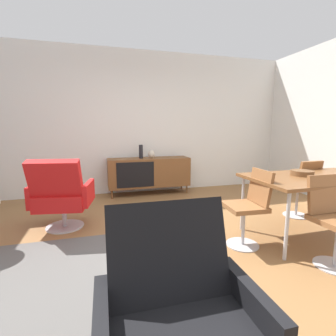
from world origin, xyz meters
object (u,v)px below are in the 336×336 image
object	(u,v)px
wooden_bowl_on_table	(302,173)
armchair_black_shell	(177,314)
vase_cobalt	(152,154)
lounge_chair_red	(61,194)
sideboard	(149,172)
dining_table	(316,180)
dining_chair_back_right	(302,186)
dining_chair_front_left	(333,217)
vase_sculptural_dark	(141,152)
dining_chair_near_window	(249,205)

from	to	relation	value
wooden_bowl_on_table	armchair_black_shell	xyz separation A→B (m)	(-2.03, -1.42, -0.30)
vase_cobalt	armchair_black_shell	distance (m)	3.87
wooden_bowl_on_table	armchair_black_shell	size ratio (longest dim) A/B	0.27
vase_cobalt	lounge_chair_red	xyz separation A→B (m)	(-1.48, -1.44, -0.33)
sideboard	dining_table	size ratio (longest dim) A/B	1.00
sideboard	dining_chair_back_right	xyz separation A→B (m)	(1.88, -1.90, 0.03)
sideboard	lounge_chair_red	world-z (taller)	lounge_chair_red
dining_table	wooden_bowl_on_table	world-z (taller)	wooden_bowl_on_table
sideboard	dining_chair_back_right	world-z (taller)	dining_chair_back_right
dining_chair_front_left	dining_chair_back_right	xyz separation A→B (m)	(0.70, 1.12, 0.00)
lounge_chair_red	wooden_bowl_on_table	bearing A→B (deg)	-18.22
vase_sculptural_dark	wooden_bowl_on_table	xyz separation A→B (m)	(1.56, -2.37, -0.08)
dining_table	wooden_bowl_on_table	bearing A→B (deg)	142.39
vase_sculptural_dark	dining_table	bearing A→B (deg)	-55.71
sideboard	lounge_chair_red	size ratio (longest dim) A/B	1.69
dining_chair_near_window	lounge_chair_red	xyz separation A→B (m)	(-2.06, 1.03, -0.00)
vase_sculptural_dark	dining_chair_front_left	bearing A→B (deg)	-66.23
dining_chair_near_window	dining_chair_front_left	size ratio (longest dim) A/B	1.00
dining_chair_near_window	armchair_black_shell	size ratio (longest dim) A/B	0.90
wooden_bowl_on_table	dining_table	bearing A→B (deg)	-37.61
sideboard	wooden_bowl_on_table	distance (m)	2.78
dining_table	lounge_chair_red	xyz separation A→B (m)	(-2.95, 1.03, -0.23)
dining_chair_back_right	armchair_black_shell	world-z (taller)	armchair_black_shell
dining_chair_front_left	dining_chair_back_right	size ratio (longest dim) A/B	1.00
dining_table	wooden_bowl_on_table	size ratio (longest dim) A/B	6.15
wooden_bowl_on_table	dining_chair_near_window	distance (m)	0.83
vase_cobalt	vase_sculptural_dark	size ratio (longest dim) A/B	0.59
vase_cobalt	vase_sculptural_dark	xyz separation A→B (m)	(-0.21, 0.00, 0.05)
vase_sculptural_dark	dining_chair_near_window	size ratio (longest dim) A/B	0.31
dining_chair_near_window	dining_chair_back_right	xyz separation A→B (m)	(1.24, 0.56, 0.00)
vase_sculptural_dark	wooden_bowl_on_table	bearing A→B (deg)	-56.65
dining_table	lounge_chair_red	size ratio (longest dim) A/B	1.69
dining_chair_front_left	dining_chair_back_right	bearing A→B (deg)	57.85
dining_table	dining_chair_front_left	bearing A→B (deg)	-122.01
dining_chair_back_right	wooden_bowl_on_table	bearing A→B (deg)	-135.36
vase_sculptural_dark	sideboard	bearing A→B (deg)	-0.71
sideboard	dining_table	bearing A→B (deg)	-58.18
lounge_chair_red	vase_cobalt	bearing A→B (deg)	44.12
dining_chair_front_left	dining_chair_near_window	bearing A→B (deg)	134.20
dining_table	dining_chair_back_right	size ratio (longest dim) A/B	1.87
vase_sculptural_dark	dining_chair_front_left	xyz separation A→B (m)	(1.33, -3.02, -0.38)
wooden_bowl_on_table	dining_chair_back_right	bearing A→B (deg)	44.64
vase_cobalt	dining_chair_near_window	world-z (taller)	vase_cobalt
vase_sculptural_dark	dining_table	size ratio (longest dim) A/B	0.16
dining_table	dining_chair_near_window	size ratio (longest dim) A/B	1.87
sideboard	dining_chair_front_left	xyz separation A→B (m)	(1.18, -3.02, 0.03)
dining_chair_near_window	wooden_bowl_on_table	bearing A→B (deg)	7.11
vase_sculptural_dark	dining_chair_near_window	world-z (taller)	vase_sculptural_dark
lounge_chair_red	armchair_black_shell	distance (m)	2.49
armchair_black_shell	sideboard	bearing A→B (deg)	80.66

